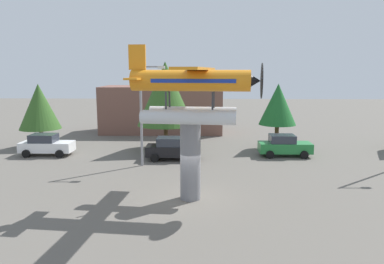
{
  "coord_description": "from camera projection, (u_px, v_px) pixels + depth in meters",
  "views": [
    {
      "loc": [
        0.66,
        -19.29,
        6.96
      ],
      "look_at": [
        0.0,
        3.0,
        3.19
      ],
      "focal_mm": 34.56,
      "sensor_mm": 36.0,
      "label": 1
    }
  ],
  "objects": [
    {
      "name": "ground_plane",
      "position": [
        190.0,
        199.0,
        20.19
      ],
      "size": [
        140.0,
        140.0,
        0.0
      ],
      "primitive_type": "plane",
      "color": "#605B54"
    },
    {
      "name": "tree_center_back",
      "position": [
        278.0,
        104.0,
        32.1
      ],
      "size": [
        3.22,
        3.22,
        5.78
      ],
      "color": "brown",
      "rests_on": "ground"
    },
    {
      "name": "streetlight_primary",
      "position": [
        144.0,
        108.0,
        26.43
      ],
      "size": [
        1.84,
        0.28,
        7.27
      ],
      "color": "gray",
      "rests_on": "ground"
    },
    {
      "name": "car_far_green",
      "position": [
        284.0,
        145.0,
        29.97
      ],
      "size": [
        4.2,
        2.02,
        1.76
      ],
      "color": "#237A38",
      "rests_on": "ground"
    },
    {
      "name": "car_mid_black",
      "position": [
        173.0,
        148.0,
        28.82
      ],
      "size": [
        4.2,
        2.02,
        1.76
      ],
      "color": "black",
      "rests_on": "ground"
    },
    {
      "name": "tree_east",
      "position": [
        165.0,
        94.0,
        31.74
      ],
      "size": [
        4.92,
        4.92,
        7.65
      ],
      "color": "brown",
      "rests_on": "ground"
    },
    {
      "name": "tree_west",
      "position": [
        39.0,
        107.0,
        33.01
      ],
      "size": [
        3.65,
        3.65,
        5.74
      ],
      "color": "brown",
      "rests_on": "ground"
    },
    {
      "name": "display_pedestal",
      "position": [
        190.0,
        161.0,
        19.83
      ],
      "size": [
        1.1,
        1.1,
        4.25
      ],
      "primitive_type": "cylinder",
      "color": "slate",
      "rests_on": "ground"
    },
    {
      "name": "floatplane_monument",
      "position": [
        193.0,
        90.0,
        19.18
      ],
      "size": [
        7.01,
        10.46,
        4.0
      ],
      "rotation": [
        0.0,
        0.0,
        -0.09
      ],
      "color": "silver",
      "rests_on": "display_pedestal"
    },
    {
      "name": "car_near_white",
      "position": [
        46.0,
        145.0,
        30.29
      ],
      "size": [
        4.2,
        2.02,
        1.76
      ],
      "color": "white",
      "rests_on": "ground"
    },
    {
      "name": "storefront_building",
      "position": [
        162.0,
        109.0,
        41.56
      ],
      "size": [
        13.28,
        5.66,
        5.14
      ],
      "primitive_type": "cube",
      "color": "brown",
      "rests_on": "ground"
    }
  ]
}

